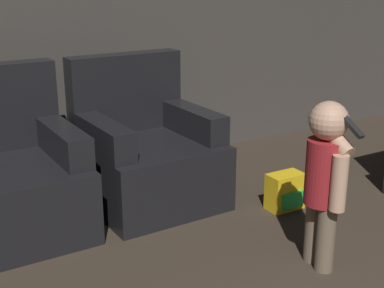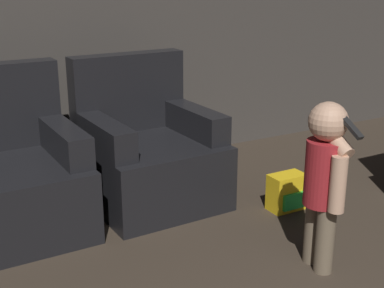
% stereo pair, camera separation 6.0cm
% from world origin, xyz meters
% --- Properties ---
extents(wall_back, '(8.40, 0.05, 2.60)m').
position_xyz_m(wall_back, '(0.00, 4.50, 1.30)').
color(wall_back, '#423D38').
rests_on(wall_back, ground_plane).
extents(armchair_left, '(0.87, 0.90, 1.02)m').
position_xyz_m(armchair_left, '(-0.85, 3.68, 0.35)').
color(armchair_left, black).
rests_on(armchair_left, ground_plane).
extents(armchair_right, '(0.89, 0.92, 1.02)m').
position_xyz_m(armchair_right, '(0.11, 3.68, 0.35)').
color(armchair_right, black).
rests_on(armchair_right, ground_plane).
extents(person_toddler, '(0.21, 0.36, 0.95)m').
position_xyz_m(person_toddler, '(0.55, 2.34, 0.56)').
color(person_toddler, brown).
rests_on(person_toddler, ground_plane).
extents(toy_backpack, '(0.25, 0.17, 0.26)m').
position_xyz_m(toy_backpack, '(0.88, 3.04, 0.13)').
color(toy_backpack, yellow).
rests_on(toy_backpack, ground_plane).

